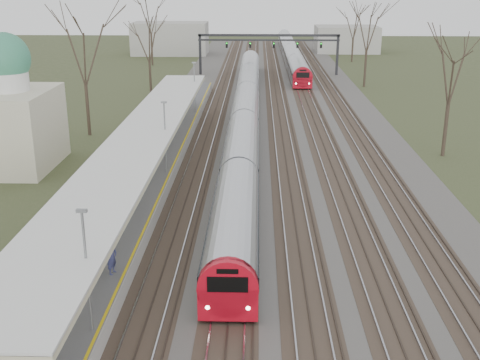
{
  "coord_description": "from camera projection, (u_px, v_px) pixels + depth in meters",
  "views": [
    {
      "loc": [
        -1.34,
        -6.15,
        14.06
      ],
      "look_at": [
        -2.39,
        29.5,
        2.0
      ],
      "focal_mm": 45.0,
      "sensor_mm": 36.0,
      "label": 1
    }
  ],
  "objects": [
    {
      "name": "track_bed",
      "position": [
        273.0,
        119.0,
        62.34
      ],
      "size": [
        24.0,
        160.0,
        0.22
      ],
      "color": "#474442",
      "rests_on": "ground"
    },
    {
      "name": "platform",
      "position": [
        156.0,
        164.0,
        45.89
      ],
      "size": [
        3.5,
        69.0,
        1.0
      ],
      "primitive_type": "cube",
      "color": "#9E9B93",
      "rests_on": "ground"
    },
    {
      "name": "passenger",
      "position": [
        112.0,
        257.0,
        27.6
      ],
      "size": [
        0.56,
        0.72,
        1.74
      ],
      "primitive_type": "imported",
      "rotation": [
        0.0,
        0.0,
        1.32
      ],
      "color": "navy",
      "rests_on": "platform"
    },
    {
      "name": "canopy",
      "position": [
        143.0,
        135.0,
        40.52
      ],
      "size": [
        4.1,
        50.0,
        3.11
      ],
      "color": "slate",
      "rests_on": "platform"
    },
    {
      "name": "signal_gantry",
      "position": [
        269.0,
        42.0,
        89.18
      ],
      "size": [
        21.0,
        0.59,
        6.08
      ],
      "color": "black",
      "rests_on": "ground"
    },
    {
      "name": "tree_east_far",
      "position": [
        452.0,
        68.0,
        47.33
      ],
      "size": [
        5.0,
        5.0,
        10.3
      ],
      "color": "#2D231C",
      "rests_on": "ground"
    },
    {
      "name": "train_near",
      "position": [
        246.0,
        109.0,
        60.35
      ],
      "size": [
        2.62,
        75.21,
        3.05
      ],
      "color": "#A2A5AC",
      "rests_on": "ground"
    },
    {
      "name": "tree_west_far",
      "position": [
        83.0,
        48.0,
        53.65
      ],
      "size": [
        5.5,
        5.5,
        11.33
      ],
      "color": "#2D231C",
      "rests_on": "ground"
    },
    {
      "name": "train_far",
      "position": [
        291.0,
        52.0,
        106.15
      ],
      "size": [
        2.62,
        60.21,
        3.05
      ],
      "color": "#A2A5AC",
      "rests_on": "ground"
    }
  ]
}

